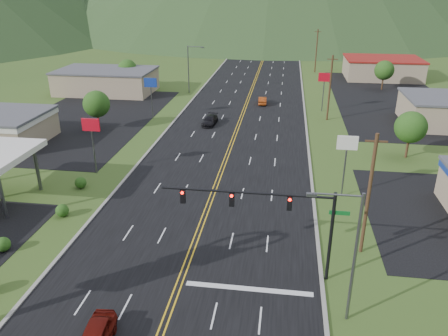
# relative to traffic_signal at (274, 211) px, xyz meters

# --- Properties ---
(traffic_signal) EXTENTS (13.10, 0.43, 7.00)m
(traffic_signal) POSITION_rel_traffic_signal_xyz_m (0.00, 0.00, 0.00)
(traffic_signal) COLOR black
(traffic_signal) RESTS_ON ground
(streetlight_east) EXTENTS (3.28, 0.25, 9.00)m
(streetlight_east) POSITION_rel_traffic_signal_xyz_m (4.70, -4.00, -0.15)
(streetlight_east) COLOR #59595E
(streetlight_east) RESTS_ON ground
(streetlight_west) EXTENTS (3.28, 0.25, 9.00)m
(streetlight_west) POSITION_rel_traffic_signal_xyz_m (-18.16, 56.00, -0.15)
(streetlight_west) COLOR #59595E
(streetlight_west) RESTS_ON ground
(building_west_far) EXTENTS (18.40, 11.40, 4.50)m
(building_west_far) POSITION_rel_traffic_signal_xyz_m (-34.48, 54.00, -3.07)
(building_west_far) COLOR tan
(building_west_far) RESTS_ON ground
(building_east_far) EXTENTS (16.40, 12.40, 4.50)m
(building_east_far) POSITION_rel_traffic_signal_xyz_m (21.52, 76.00, -3.07)
(building_east_far) COLOR tan
(building_east_far) RESTS_ON ground
(pole_sign_west_a) EXTENTS (2.00, 0.18, 6.40)m
(pole_sign_west_a) POSITION_rel_traffic_signal_xyz_m (-20.48, 16.00, -0.28)
(pole_sign_west_a) COLOR #59595E
(pole_sign_west_a) RESTS_ON ground
(pole_sign_west_b) EXTENTS (2.00, 0.18, 6.40)m
(pole_sign_west_b) POSITION_rel_traffic_signal_xyz_m (-20.48, 38.00, -0.28)
(pole_sign_west_b) COLOR #59595E
(pole_sign_west_b) RESTS_ON ground
(pole_sign_east_a) EXTENTS (2.00, 0.18, 6.40)m
(pole_sign_east_a) POSITION_rel_traffic_signal_xyz_m (6.52, 14.00, -0.28)
(pole_sign_east_a) COLOR #59595E
(pole_sign_east_a) RESTS_ON ground
(pole_sign_east_b) EXTENTS (2.00, 0.18, 6.40)m
(pole_sign_east_b) POSITION_rel_traffic_signal_xyz_m (6.52, 46.00, -0.28)
(pole_sign_east_b) COLOR #59595E
(pole_sign_east_b) RESTS_ON ground
(tree_west_a) EXTENTS (3.84, 3.84, 5.82)m
(tree_west_a) POSITION_rel_traffic_signal_xyz_m (-26.48, 31.00, -1.44)
(tree_west_a) COLOR #382314
(tree_west_a) RESTS_ON ground
(tree_west_b) EXTENTS (3.84, 3.84, 5.82)m
(tree_west_b) POSITION_rel_traffic_signal_xyz_m (-31.48, 58.00, -1.44)
(tree_west_b) COLOR #382314
(tree_west_b) RESTS_ON ground
(tree_east_a) EXTENTS (3.84, 3.84, 5.82)m
(tree_east_a) POSITION_rel_traffic_signal_xyz_m (15.52, 26.00, -1.44)
(tree_east_a) COLOR #382314
(tree_east_a) RESTS_ON ground
(tree_east_b) EXTENTS (3.84, 3.84, 5.82)m
(tree_east_b) POSITION_rel_traffic_signal_xyz_m (19.52, 64.00, -1.44)
(tree_east_b) COLOR #382314
(tree_east_b) RESTS_ON ground
(utility_pole_a) EXTENTS (1.60, 0.28, 10.00)m
(utility_pole_a) POSITION_rel_traffic_signal_xyz_m (7.02, 4.00, -0.20)
(utility_pole_a) COLOR #382314
(utility_pole_a) RESTS_ON ground
(utility_pole_b) EXTENTS (1.60, 0.28, 10.00)m
(utility_pole_b) POSITION_rel_traffic_signal_xyz_m (7.02, 41.00, -0.20)
(utility_pole_b) COLOR #382314
(utility_pole_b) RESTS_ON ground
(utility_pole_c) EXTENTS (1.60, 0.28, 10.00)m
(utility_pole_c) POSITION_rel_traffic_signal_xyz_m (7.02, 81.00, -0.20)
(utility_pole_c) COLOR #382314
(utility_pole_c) RESTS_ON ground
(utility_pole_d) EXTENTS (1.60, 0.28, 10.00)m
(utility_pole_d) POSITION_rel_traffic_signal_xyz_m (7.02, 121.00, -0.20)
(utility_pole_d) COLOR #382314
(utility_pole_d) RESTS_ON ground
(car_dark_mid) EXTENTS (2.10, 4.58, 1.30)m
(car_dark_mid) POSITION_rel_traffic_signal_xyz_m (-10.80, 35.81, -4.68)
(car_dark_mid) COLOR black
(car_dark_mid) RESTS_ON ground
(car_red_far) EXTENTS (1.59, 4.04, 1.31)m
(car_red_far) POSITION_rel_traffic_signal_xyz_m (-3.66, 49.14, -4.67)
(car_red_far) COLOR #993910
(car_red_far) RESTS_ON ground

